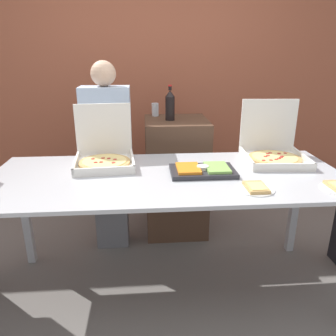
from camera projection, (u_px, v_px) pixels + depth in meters
name	position (u px, v px, depth m)	size (l,w,h in m)	color
ground_plane	(168.00, 288.00, 2.48)	(16.00, 16.00, 0.00)	slate
brick_wall_behind	(156.00, 80.00, 3.61)	(10.00, 0.06, 2.80)	#9E5138
buffet_table	(168.00, 189.00, 2.21)	(2.36, 0.97, 0.92)	#B7BABF
pizza_box_far_left	(104.00, 154.00, 2.37)	(0.45, 0.46, 0.41)	silver
pizza_box_far_right	(273.00, 150.00, 2.46)	(0.46, 0.48, 0.43)	silver
paper_plate_front_center	(256.00, 188.00, 1.94)	(0.22, 0.22, 0.03)	white
veggie_tray	(203.00, 170.00, 2.20)	(0.43, 0.27, 0.05)	#28282D
sideboard_podium	(176.00, 176.00, 3.17)	(0.57, 0.58, 1.11)	#4C3323
soda_bottle	(170.00, 105.00, 2.91)	(0.08, 0.08, 0.31)	black
soda_can_silver	(155.00, 110.00, 3.13)	(0.07, 0.07, 0.12)	silver
person_guest_cap	(109.00, 156.00, 2.80)	(0.40, 0.22, 1.63)	slate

